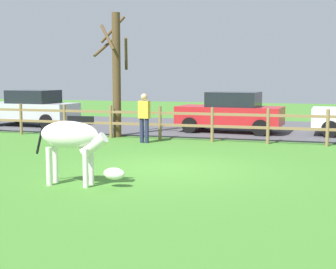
% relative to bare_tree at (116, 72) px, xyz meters
% --- Properties ---
extents(ground_plane, '(60.00, 60.00, 0.00)m').
position_rel_bare_tree_xyz_m(ground_plane, '(3.50, -5.31, -2.37)').
color(ground_plane, '#3D7528').
extents(parking_asphalt, '(28.00, 7.40, 0.05)m').
position_rel_bare_tree_xyz_m(parking_asphalt, '(3.50, 3.99, -2.35)').
color(parking_asphalt, '#47474C').
rests_on(parking_asphalt, ground_plane).
extents(paddock_fence, '(20.46, 0.11, 1.17)m').
position_rel_bare_tree_xyz_m(paddock_fence, '(2.68, -0.31, -1.70)').
color(paddock_fence, olive).
rests_on(paddock_fence, ground_plane).
extents(bare_tree, '(1.24, 1.28, 4.46)m').
position_rel_bare_tree_xyz_m(bare_tree, '(0.00, 0.00, 0.00)').
color(bare_tree, '#513A23').
rests_on(bare_tree, ground_plane).
extents(zebra, '(1.94, 0.52, 1.41)m').
position_rel_bare_tree_xyz_m(zebra, '(2.22, -7.58, -1.45)').
color(zebra, white).
rests_on(zebra, ground_plane).
extents(crow_on_grass, '(0.21, 0.10, 0.20)m').
position_rel_bare_tree_xyz_m(crow_on_grass, '(0.97, -4.52, -2.25)').
color(crow_on_grass, black).
rests_on(crow_on_grass, ground_plane).
extents(parked_car_red, '(4.13, 2.14, 1.56)m').
position_rel_bare_tree_xyz_m(parked_car_red, '(3.81, 2.29, -1.53)').
color(parked_car_red, red).
rests_on(parked_car_red, parking_asphalt).
extents(parked_car_silver, '(4.10, 2.09, 1.56)m').
position_rel_bare_tree_xyz_m(parked_car_silver, '(-4.96, 2.29, -1.53)').
color(parked_car_silver, '#B7BABF').
rests_on(parked_car_silver, parking_asphalt).
extents(visitor_near_fence, '(0.38, 0.25, 1.64)m').
position_rel_bare_tree_xyz_m(visitor_near_fence, '(1.49, -1.21, -1.47)').
color(visitor_near_fence, '#232847').
rests_on(visitor_near_fence, ground_plane).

